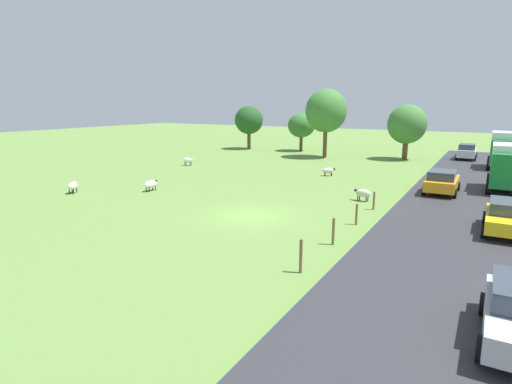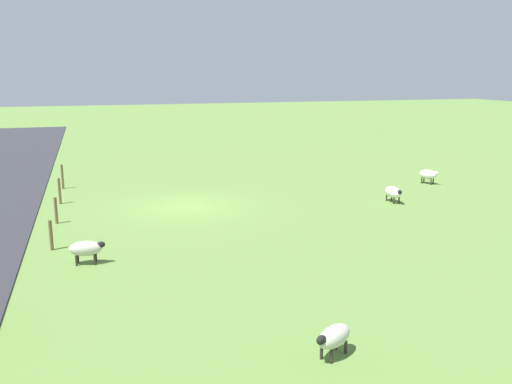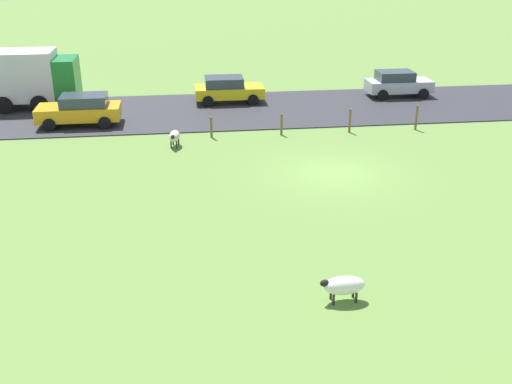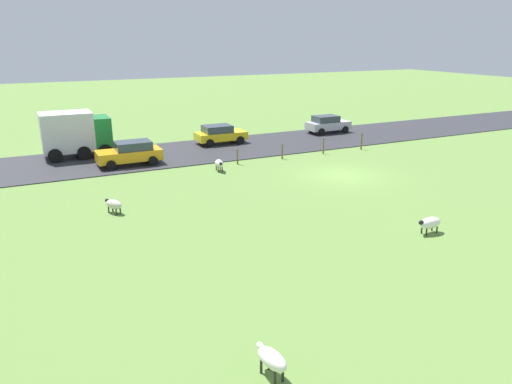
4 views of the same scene
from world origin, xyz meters
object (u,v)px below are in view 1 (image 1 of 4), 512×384
object	(u,v)px
sheep_2	(188,160)
tree_1	(326,111)
truck_0	(511,167)
car_2	(442,181)
sheep_1	(363,193)
car_3	(467,151)
car_0	(509,217)
sheep_0	(151,184)
tree_3	(301,126)
sheep_4	(73,186)
tree_2	(407,124)
tree_0	(249,120)
sheep_3	(328,171)
truck_1	(505,149)

from	to	relation	value
sheep_2	tree_1	bearing A→B (deg)	53.06
truck_0	car_2	distance (m)	5.08
sheep_1	car_3	world-z (taller)	car_3
car_0	car_2	world-z (taller)	car_2
sheep_0	tree_3	xyz separation A→B (m)	(-0.84, 28.09, 2.80)
sheep_1	sheep_4	world-z (taller)	sheep_4
sheep_1	sheep_4	xyz separation A→B (m)	(-17.99, -7.74, 0.00)
tree_2	car_3	bearing A→B (deg)	29.13
sheep_1	sheep_4	size ratio (longest dim) A/B	1.06
sheep_2	truck_0	size ratio (longest dim) A/B	0.25
tree_0	tree_1	bearing A→B (deg)	-15.53
sheep_2	car_2	size ratio (longest dim) A/B	0.28
sheep_3	truck_1	xyz separation A→B (m)	(12.96, 11.74, 1.40)
tree_1	car_0	distance (m)	28.62
tree_1	car_0	world-z (taller)	tree_1
sheep_3	tree_2	world-z (taller)	tree_2
tree_3	truck_1	world-z (taller)	tree_3
tree_1	car_3	xyz separation A→B (m)	(14.21, 6.12, -4.33)
sheep_1	sheep_2	size ratio (longest dim) A/B	0.99
tree_0	sheep_2	bearing A→B (deg)	-80.93
sheep_4	car_0	world-z (taller)	car_0
sheep_2	tree_0	size ratio (longest dim) A/B	0.21
tree_2	truck_0	bearing A→B (deg)	-55.73
sheep_0	tree_2	size ratio (longest dim) A/B	0.21
sheep_0	car_3	world-z (taller)	car_3
sheep_1	sheep_3	distance (m)	9.17
tree_2	truck_1	world-z (taller)	tree_2
truck_1	truck_0	bearing A→B (deg)	-88.93
tree_2	truck_1	distance (m)	9.83
sheep_2	car_3	distance (m)	30.34
sheep_3	truck_1	distance (m)	17.54
sheep_1	sheep_3	world-z (taller)	sheep_1
sheep_3	tree_1	world-z (taller)	tree_1
sheep_3	car_3	bearing A→B (deg)	61.28
truck_1	car_0	distance (m)	22.58
sheep_2	sheep_3	xyz separation A→B (m)	(14.20, 1.36, -0.08)
tree_2	car_0	size ratio (longest dim) A/B	1.48
tree_2	tree_3	bearing A→B (deg)	172.28
sheep_2	sheep_4	world-z (taller)	sheep_4
truck_1	tree_3	bearing A→B (deg)	169.37
sheep_2	truck_1	xyz separation A→B (m)	(27.16, 13.09, 1.32)
sheep_1	sheep_4	distance (m)	19.58
sheep_1	car_2	size ratio (longest dim) A/B	0.28
truck_0	car_2	xyz separation A→B (m)	(-4.00, -2.99, -0.92)
sheep_0	tree_0	size ratio (longest dim) A/B	0.22
truck_0	car_3	distance (m)	17.68
sheep_4	truck_1	xyz separation A→B (m)	(25.87, 27.11, 1.34)
sheep_1	sheep_2	bearing A→B (deg)	161.96
sheep_4	truck_0	size ratio (longest dim) A/B	0.24
sheep_0	tree_3	distance (m)	28.25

